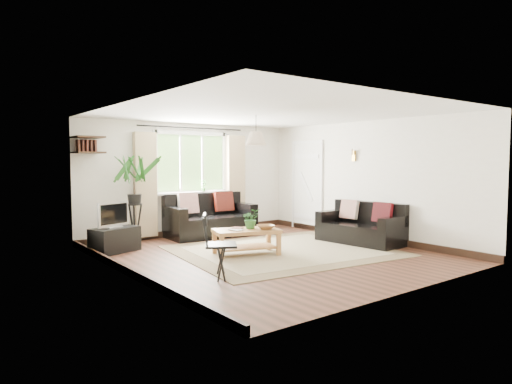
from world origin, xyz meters
TOP-DOWN VIEW (x-y plane):
  - floor at (0.00, 0.00)m, footprint 5.50×5.50m
  - ceiling at (0.00, 0.00)m, footprint 5.50×5.50m
  - wall_back at (0.00, 2.75)m, footprint 5.00×0.02m
  - wall_front at (0.00, -2.75)m, footprint 5.00×0.02m
  - wall_left at (-2.50, 0.00)m, footprint 0.02×5.50m
  - wall_right at (2.50, 0.00)m, footprint 0.02×5.50m
  - rug at (0.36, 0.08)m, footprint 3.92×3.47m
  - window at (0.00, 2.71)m, footprint 2.50×0.16m
  - door at (2.47, 1.70)m, footprint 0.06×0.96m
  - corner_shelf at (-2.25, 2.50)m, footprint 0.50×0.50m
  - pendant_lamp at (0.00, 0.40)m, footprint 0.36×0.36m
  - wall_sconce at (2.43, 0.30)m, footprint 0.12×0.12m
  - sofa_back at (0.18, 2.23)m, footprint 1.88×1.03m
  - sofa_right at (2.04, -0.25)m, footprint 1.67×0.94m
  - coffee_table at (-0.36, 0.20)m, footprint 1.22×0.91m
  - table_plant at (-0.25, 0.21)m, footprint 0.38×0.35m
  - bowl at (-0.09, 0.00)m, footprint 0.36×0.36m
  - book_a at (-0.65, 0.19)m, footprint 0.20×0.25m
  - book_b at (-0.53, 0.38)m, footprint 0.30×0.29m
  - tv_stand at (-2.04, 1.82)m, footprint 0.91×0.69m
  - tv at (-2.06, 1.82)m, footprint 0.65×0.39m
  - palm_stand at (-1.49, 2.23)m, footprint 0.68×0.68m
  - folding_chair at (-1.52, -0.82)m, footprint 0.63×0.63m
  - sill_plant at (0.25, 2.63)m, footprint 0.14×0.10m

SIDE VIEW (x-z plane):
  - floor at x=0.00m, z-range 0.00..0.00m
  - rug at x=0.36m, z-range 0.00..0.02m
  - tv_stand at x=-2.04m, z-range 0.00..0.43m
  - coffee_table at x=-0.36m, z-range 0.00..0.44m
  - sofa_right at x=2.04m, z-range 0.00..0.76m
  - sofa_back at x=0.18m, z-range 0.00..0.86m
  - folding_chair at x=-1.52m, z-range 0.00..0.89m
  - book_a at x=-0.65m, z-range 0.44..0.46m
  - book_b at x=-0.53m, z-range 0.44..0.47m
  - bowl at x=-0.09m, z-range 0.44..0.52m
  - table_plant at x=-0.25m, z-range 0.44..0.79m
  - tv at x=-2.06m, z-range 0.43..0.91m
  - palm_stand at x=-1.49m, z-range 0.00..1.71m
  - door at x=2.47m, z-range -0.03..2.03m
  - sill_plant at x=0.25m, z-range 0.93..1.20m
  - wall_back at x=0.00m, z-range 0.00..2.40m
  - wall_front at x=0.00m, z-range 0.00..2.40m
  - wall_left at x=-2.50m, z-range 0.00..2.40m
  - wall_right at x=2.50m, z-range 0.00..2.40m
  - window at x=0.00m, z-range 0.47..2.63m
  - wall_sconce at x=2.43m, z-range 1.60..1.88m
  - corner_shelf at x=-2.25m, z-range 1.72..2.06m
  - pendant_lamp at x=0.00m, z-range 1.78..2.32m
  - ceiling at x=0.00m, z-range 2.40..2.40m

